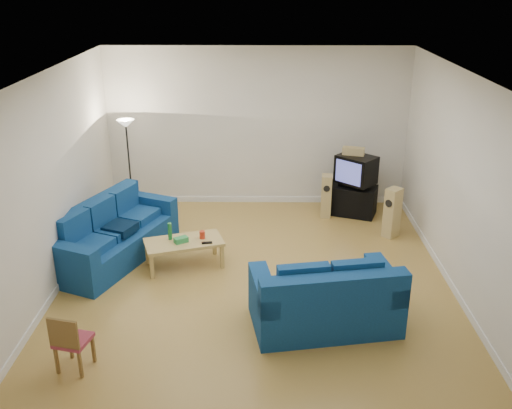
{
  "coord_description": "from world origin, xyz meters",
  "views": [
    {
      "loc": [
        0.08,
        -7.89,
        4.48
      ],
      "look_at": [
        0.0,
        0.4,
        1.1
      ],
      "focal_mm": 40.0,
      "sensor_mm": 36.0,
      "label": 1
    }
  ],
  "objects_px": {
    "sofa_loveseat": "(326,303)",
    "tv_stand": "(351,200)",
    "sofa_three_seat": "(110,238)",
    "television": "(356,169)",
    "coffee_table": "(184,244)"
  },
  "relations": [
    {
      "from": "coffee_table",
      "to": "tv_stand",
      "type": "height_order",
      "value": "tv_stand"
    },
    {
      "from": "sofa_three_seat",
      "to": "tv_stand",
      "type": "height_order",
      "value": "sofa_three_seat"
    },
    {
      "from": "tv_stand",
      "to": "television",
      "type": "relative_size",
      "value": 1.11
    },
    {
      "from": "sofa_three_seat",
      "to": "television",
      "type": "relative_size",
      "value": 3.11
    },
    {
      "from": "tv_stand",
      "to": "television",
      "type": "xyz_separation_m",
      "value": [
        0.05,
        -0.06,
        0.66
      ]
    },
    {
      "from": "sofa_three_seat",
      "to": "sofa_loveseat",
      "type": "distance_m",
      "value": 3.95
    },
    {
      "from": "television",
      "to": "tv_stand",
      "type": "bearing_deg",
      "value": 172.97
    },
    {
      "from": "sofa_three_seat",
      "to": "television",
      "type": "height_order",
      "value": "television"
    },
    {
      "from": "tv_stand",
      "to": "television",
      "type": "height_order",
      "value": "television"
    },
    {
      "from": "sofa_three_seat",
      "to": "coffee_table",
      "type": "bearing_deg",
      "value": 100.21
    },
    {
      "from": "sofa_three_seat",
      "to": "coffee_table",
      "type": "relative_size",
      "value": 1.96
    },
    {
      "from": "sofa_loveseat",
      "to": "tv_stand",
      "type": "height_order",
      "value": "sofa_loveseat"
    },
    {
      "from": "tv_stand",
      "to": "television",
      "type": "distance_m",
      "value": 0.66
    },
    {
      "from": "coffee_table",
      "to": "tv_stand",
      "type": "distance_m",
      "value": 3.76
    },
    {
      "from": "sofa_three_seat",
      "to": "tv_stand",
      "type": "bearing_deg",
      "value": 136.83
    }
  ]
}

